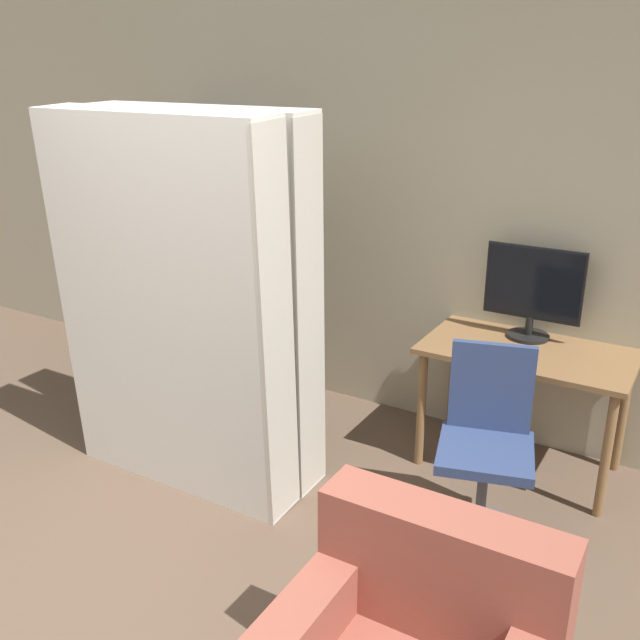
{
  "coord_description": "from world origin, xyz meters",
  "views": [
    {
      "loc": [
        1.96,
        -1.27,
        2.23
      ],
      "look_at": [
        0.32,
        1.51,
        1.05
      ],
      "focal_mm": 40.0,
      "sensor_mm": 36.0,
      "label": 1
    }
  ],
  "objects_px": {
    "monitor": "(533,289)",
    "office_chair": "(484,464)",
    "mattress_near": "(171,312)",
    "mattress_far": "(207,297)",
    "bookshelf": "(209,257)"
  },
  "relations": [
    {
      "from": "mattress_far",
      "to": "office_chair",
      "type": "bearing_deg",
      "value": 3.26
    },
    {
      "from": "bookshelf",
      "to": "mattress_near",
      "type": "distance_m",
      "value": 1.51
    },
    {
      "from": "bookshelf",
      "to": "mattress_near",
      "type": "xyz_separation_m",
      "value": [
        0.79,
        -1.28,
        0.11
      ]
    },
    {
      "from": "monitor",
      "to": "office_chair",
      "type": "distance_m",
      "value": 1.1
    },
    {
      "from": "mattress_far",
      "to": "monitor",
      "type": "bearing_deg",
      "value": 33.2
    },
    {
      "from": "mattress_near",
      "to": "monitor",
      "type": "bearing_deg",
      "value": 40.32
    },
    {
      "from": "mattress_far",
      "to": "mattress_near",
      "type": "bearing_deg",
      "value": -90.0
    },
    {
      "from": "office_chair",
      "to": "mattress_far",
      "type": "distance_m",
      "value": 1.7
    },
    {
      "from": "mattress_near",
      "to": "mattress_far",
      "type": "distance_m",
      "value": 0.29
    },
    {
      "from": "bookshelf",
      "to": "mattress_far",
      "type": "bearing_deg",
      "value": -51.35
    },
    {
      "from": "monitor",
      "to": "bookshelf",
      "type": "relative_size",
      "value": 0.29
    },
    {
      "from": "mattress_near",
      "to": "office_chair",
      "type": "bearing_deg",
      "value": 13.65
    },
    {
      "from": "monitor",
      "to": "mattress_far",
      "type": "bearing_deg",
      "value": -146.8
    },
    {
      "from": "mattress_near",
      "to": "mattress_far",
      "type": "height_order",
      "value": "mattress_near"
    },
    {
      "from": "office_chair",
      "to": "mattress_near",
      "type": "xyz_separation_m",
      "value": [
        -1.59,
        -0.39,
        0.61
      ]
    }
  ]
}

